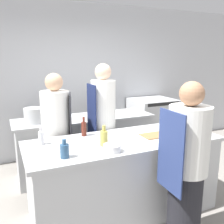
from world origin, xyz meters
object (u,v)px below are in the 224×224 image
bottle_sauce (104,138)px  bowl_prep_small (173,123)px  chef_at_prep_near (186,167)px  bottle_wine (65,150)px  bottle_cooking_oil (41,137)px  chef_at_pass_far (103,128)px  stockpot (34,115)px  bottle_vinegar (192,122)px  bottle_water (203,123)px  bottle_olive_oil (84,128)px  bowl_mixing_large (112,148)px  oven_range (152,124)px  chef_at_stove (57,137)px

bottle_sauce → bowl_prep_small: bearing=16.3°
chef_at_prep_near → bottle_sauce: (-0.61, 0.59, 0.20)m
bottle_wine → bottle_cooking_oil: bottle_cooking_oil is taller
chef_at_pass_far → bottle_cooking_oil: chef_at_pass_far is taller
bottle_cooking_oil → stockpot: size_ratio=0.71×
chef_at_pass_far → bottle_sauce: bearing=157.1°
bottle_vinegar → bottle_sauce: (-1.24, -0.06, -0.02)m
bottle_water → bowl_prep_small: (-0.15, 0.40, -0.07)m
bottle_water → bowl_prep_small: bearing=110.7°
bottle_olive_oil → bottle_cooking_oil: bottle_olive_oil is taller
bottle_sauce → stockpot: 1.39m
bottle_vinegar → stockpot: 2.17m
bowl_mixing_large → chef_at_prep_near: bearing=-33.1°
chef_at_pass_far → bottle_olive_oil: bearing=127.2°
oven_range → bottle_cooking_oil: bottle_cooking_oil is taller
chef_at_prep_near → bottle_water: 0.90m
chef_at_stove → bowl_prep_small: 1.56m
bowl_mixing_large → bottle_water: bearing=5.8°
chef_at_pass_far → bowl_mixing_large: 0.94m
chef_at_stove → bottle_cooking_oil: bearing=-13.1°
chef_at_prep_near → bowl_mixing_large: (-0.61, 0.40, 0.15)m
chef_at_prep_near → bowl_mixing_large: 0.74m
bottle_cooking_oil → bottle_water: (1.91, -0.37, 0.04)m
chef_at_prep_near → bowl_mixing_large: chef_at_prep_near is taller
bottle_olive_oil → stockpot: bottle_olive_oil is taller
chef_at_prep_near → bottle_olive_oil: size_ratio=7.01×
oven_range → bowl_prep_small: bearing=-113.7°
bottle_olive_oil → oven_range: bearing=36.4°
chef_at_pass_far → bottle_sauce: (-0.28, -0.70, 0.11)m
oven_range → chef_at_prep_near: size_ratio=0.63×
bottle_cooking_oil → bowl_prep_small: (1.76, 0.03, -0.03)m
chef_at_prep_near → bottle_water: chef_at_prep_near is taller
chef_at_prep_near → bottle_wine: (-1.07, 0.44, 0.18)m
chef_at_pass_far → bottle_water: chef_at_pass_far is taller
bottle_cooking_oil → stockpot: bearing=87.0°
chef_at_prep_near → bottle_wine: bearing=69.0°
oven_range → bottle_vinegar: bearing=-107.7°
bottle_olive_oil → bottle_sauce: 0.42m
bottle_olive_oil → bowl_mixing_large: (0.09, -0.61, -0.06)m
oven_range → chef_at_pass_far: (-1.52, -1.10, 0.38)m
chef_at_stove → bottle_wine: bearing=9.2°
oven_range → chef_at_stove: (-2.14, -1.04, 0.31)m
chef_at_stove → bottle_water: size_ratio=5.60×
bottle_wine → bottle_sauce: (0.46, 0.15, 0.02)m
chef_at_pass_far → bottle_water: size_ratio=5.98×
bottle_olive_oil → bottle_sauce: bearing=-77.9°
chef_at_prep_near → bottle_vinegar: 0.93m
bottle_olive_oil → bottle_vinegar: size_ratio=0.83×
oven_range → bottle_water: bearing=-104.8°
bottle_olive_oil → chef_at_stove: bearing=126.0°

